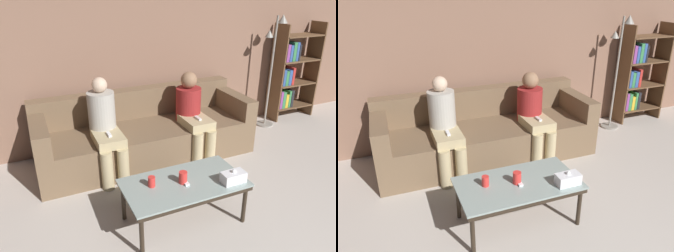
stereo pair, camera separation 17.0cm
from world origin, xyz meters
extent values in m
cube|color=#8C6651|center=(0.00, 3.82, 1.30)|extent=(12.00, 0.06, 2.60)
cube|color=brown|center=(0.00, 3.23, 0.22)|extent=(2.69, 0.92, 0.45)
cube|color=brown|center=(0.00, 3.59, 0.64)|extent=(2.69, 0.20, 0.38)
cube|color=brown|center=(-1.26, 3.23, 0.58)|extent=(0.18, 0.92, 0.26)
cube|color=brown|center=(1.26, 3.23, 0.58)|extent=(0.18, 0.92, 0.26)
cube|color=#8C9E99|center=(-0.14, 1.92, 0.42)|extent=(1.11, 0.60, 0.02)
cube|color=#2D2319|center=(-0.14, 1.92, 0.39)|extent=(1.09, 0.59, 0.04)
cylinder|color=#2D2319|center=(-0.64, 1.67, 0.19)|extent=(0.04, 0.04, 0.37)
cylinder|color=#2D2319|center=(0.37, 1.67, 0.19)|extent=(0.04, 0.04, 0.37)
cylinder|color=#2D2319|center=(-0.64, 2.17, 0.19)|extent=(0.04, 0.04, 0.37)
cylinder|color=#2D2319|center=(0.37, 2.17, 0.19)|extent=(0.04, 0.04, 0.37)
cylinder|color=red|center=(-0.15, 1.91, 0.49)|extent=(0.08, 0.08, 0.11)
cylinder|color=red|center=(-0.43, 1.98, 0.48)|extent=(0.06, 0.06, 0.10)
cube|color=white|center=(0.27, 1.74, 0.48)|extent=(0.22, 0.12, 0.10)
sphere|color=white|center=(0.27, 1.74, 0.54)|extent=(0.04, 0.04, 0.04)
cube|color=white|center=(-0.14, 1.92, 0.44)|extent=(0.04, 0.15, 0.02)
cube|color=brown|center=(2.33, 3.59, 0.77)|extent=(0.02, 0.32, 1.53)
cube|color=brown|center=(3.08, 3.59, 0.77)|extent=(0.02, 0.32, 1.53)
cube|color=brown|center=(2.71, 3.59, 0.19)|extent=(0.75, 0.32, 0.02)
cube|color=#8E4293|center=(2.42, 3.59, 0.34)|extent=(0.05, 0.24, 0.28)
cube|color=#38844C|center=(2.47, 3.59, 0.34)|extent=(0.06, 0.24, 0.27)
cube|color=gold|center=(2.54, 3.59, 0.31)|extent=(0.05, 0.24, 0.22)
cube|color=#38844C|center=(2.59, 3.59, 0.34)|extent=(0.04, 0.24, 0.28)
cube|color=#232328|center=(2.64, 3.59, 0.34)|extent=(0.05, 0.24, 0.28)
cube|color=brown|center=(2.71, 3.59, 0.57)|extent=(0.75, 0.32, 0.02)
cube|color=#33569E|center=(2.42, 3.59, 0.71)|extent=(0.04, 0.24, 0.26)
cube|color=#38844C|center=(2.47, 3.59, 0.70)|extent=(0.05, 0.24, 0.23)
cube|color=#33569E|center=(2.53, 3.59, 0.71)|extent=(0.06, 0.24, 0.24)
cube|color=red|center=(2.59, 3.59, 0.72)|extent=(0.05, 0.24, 0.27)
cube|color=brown|center=(2.71, 3.59, 0.96)|extent=(0.75, 0.32, 0.02)
cube|color=#8E4293|center=(2.42, 3.59, 1.10)|extent=(0.05, 0.24, 0.26)
cube|color=#33569E|center=(2.48, 3.59, 1.09)|extent=(0.05, 0.24, 0.25)
cube|color=#38844C|center=(2.54, 3.59, 1.11)|extent=(0.06, 0.24, 0.29)
cube|color=#33569E|center=(2.60, 3.59, 1.11)|extent=(0.05, 0.24, 0.29)
cube|color=#232328|center=(2.65, 3.59, 1.09)|extent=(0.03, 0.24, 0.25)
cube|color=brown|center=(2.71, 3.59, 1.34)|extent=(0.75, 0.32, 0.02)
cylinder|color=gray|center=(2.08, 3.44, 0.01)|extent=(0.26, 0.26, 0.02)
cylinder|color=gray|center=(2.08, 3.44, 0.83)|extent=(0.03, 0.03, 1.67)
cone|color=gray|center=(2.18, 3.44, 1.62)|extent=(0.14, 0.14, 0.12)
cone|color=gray|center=(2.00, 3.48, 1.42)|extent=(0.12, 0.12, 0.10)
cylinder|color=tan|center=(-0.65, 2.73, 0.22)|extent=(0.13, 0.13, 0.45)
cylinder|color=tan|center=(-0.47, 2.73, 0.22)|extent=(0.13, 0.13, 0.45)
cube|color=tan|center=(-0.56, 2.95, 0.50)|extent=(0.31, 0.45, 0.10)
cylinder|color=#B7B2A8|center=(-0.56, 3.18, 0.71)|extent=(0.31, 0.31, 0.52)
sphere|color=beige|center=(-0.56, 3.18, 1.05)|extent=(0.17, 0.17, 0.17)
cube|color=white|center=(-0.56, 2.91, 0.56)|extent=(0.04, 0.12, 0.02)
cylinder|color=tan|center=(0.47, 2.74, 0.22)|extent=(0.13, 0.13, 0.45)
cylinder|color=tan|center=(0.65, 2.74, 0.22)|extent=(0.13, 0.13, 0.45)
cube|color=tan|center=(0.56, 2.96, 0.50)|extent=(0.32, 0.43, 0.10)
cylinder|color=maroon|center=(0.56, 3.18, 0.66)|extent=(0.32, 0.32, 0.43)
sphere|color=#997051|center=(0.56, 3.18, 0.98)|extent=(0.21, 0.21, 0.21)
cube|color=white|center=(0.56, 2.92, 0.56)|extent=(0.04, 0.12, 0.02)
camera|label=1|loc=(-1.30, -0.31, 2.09)|focal=35.00mm
camera|label=2|loc=(-1.15, -0.38, 2.09)|focal=35.00mm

